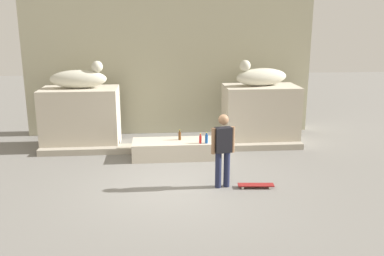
{
  "coord_description": "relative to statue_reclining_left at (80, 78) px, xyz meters",
  "views": [
    {
      "loc": [
        -0.44,
        -8.95,
        3.65
      ],
      "look_at": [
        0.39,
        0.86,
        1.1
      ],
      "focal_mm": 39.3,
      "sensor_mm": 36.0,
      "label": 1
    }
  ],
  "objects": [
    {
      "name": "skater",
      "position": [
        3.61,
        -3.44,
        -1.1
      ],
      "size": [
        0.53,
        0.27,
        1.67
      ],
      "rotation": [
        0.0,
        0.0,
        0.2
      ],
      "color": "#1E233F",
      "rests_on": "ground_plane"
    },
    {
      "name": "ground_plane",
      "position": [
        2.63,
        -3.22,
        -2.02
      ],
      "size": [
        40.0,
        40.0,
        0.0
      ],
      "primitive_type": "plane",
      "color": "slate"
    },
    {
      "name": "stair_step",
      "position": [
        2.63,
        -0.66,
        -1.94
      ],
      "size": [
        7.51,
        0.5,
        0.17
      ],
      "primitive_type": "cube",
      "color": "#A9A08F",
      "rests_on": "ground_plane"
    },
    {
      "name": "ledge_block",
      "position": [
        2.63,
        -1.27,
        -1.79
      ],
      "size": [
        2.25,
        0.89,
        0.47
      ],
      "primitive_type": "cube",
      "color": "beige",
      "rests_on": "ground_plane"
    },
    {
      "name": "facade_wall",
      "position": [
        2.63,
        1.62,
        1.25
      ],
      "size": [
        9.17,
        0.6,
        6.55
      ],
      "primitive_type": "cube",
      "color": "#B9B597",
      "rests_on": "ground_plane"
    },
    {
      "name": "skateboard",
      "position": [
        4.35,
        -3.56,
        -1.96
      ],
      "size": [
        0.81,
        0.27,
        0.08
      ],
      "rotation": [
        0.0,
        0.0,
        -0.08
      ],
      "color": "maroon",
      "rests_on": "ground_plane"
    },
    {
      "name": "statue_reclining_right",
      "position": [
        5.25,
        -0.01,
        0.0
      ],
      "size": [
        1.68,
        0.9,
        0.78
      ],
      "rotation": [
        0.0,
        0.0,
        3.37
      ],
      "color": "beige",
      "rests_on": "pedestal_right"
    },
    {
      "name": "bottle_blue",
      "position": [
        3.47,
        -1.57,
        -1.43
      ],
      "size": [
        0.08,
        0.08,
        0.3
      ],
      "color": "#194C99",
      "rests_on": "ledge_block"
    },
    {
      "name": "pedestal_left",
      "position": [
        -0.04,
        0.0,
        -1.15
      ],
      "size": [
        2.18,
        1.29,
        1.74
      ],
      "primitive_type": "cube",
      "color": "beige",
      "rests_on": "ground_plane"
    },
    {
      "name": "statue_reclining_left",
      "position": [
        0.0,
        0.0,
        0.0
      ],
      "size": [
        1.61,
        0.58,
        0.78
      ],
      "rotation": [
        0.0,
        0.0,
        -0.01
      ],
      "color": "beige",
      "rests_on": "pedestal_left"
    },
    {
      "name": "pedestal_right",
      "position": [
        5.29,
        0.0,
        -1.15
      ],
      "size": [
        2.18,
        1.29,
        1.74
      ],
      "primitive_type": "cube",
      "color": "beige",
      "rests_on": "ground_plane"
    },
    {
      "name": "bottle_brown",
      "position": [
        2.78,
        -1.18,
        -1.44
      ],
      "size": [
        0.08,
        0.08,
        0.28
      ],
      "color": "#593314",
      "rests_on": "ledge_block"
    },
    {
      "name": "bottle_red",
      "position": [
        3.31,
        -1.56,
        -1.44
      ],
      "size": [
        0.07,
        0.07,
        0.27
      ],
      "color": "red",
      "rests_on": "ledge_block"
    }
  ]
}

